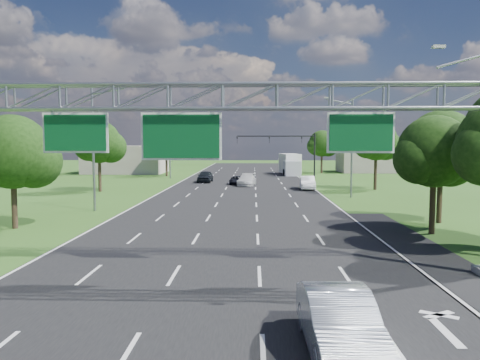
{
  "coord_description": "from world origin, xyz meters",
  "views": [
    {
      "loc": [
        1.53,
        -7.69,
        5.59
      ],
      "look_at": [
        0.89,
        14.76,
        3.79
      ],
      "focal_mm": 35.0,
      "sensor_mm": 36.0,
      "label": 1
    }
  ],
  "objects_px": {
    "silver_sedan": "(339,323)",
    "box_truck": "(290,165)",
    "traffic_signal": "(292,145)",
    "sign_gantry": "(225,111)"
  },
  "relations": [
    {
      "from": "silver_sedan",
      "to": "box_truck",
      "type": "height_order",
      "value": "box_truck"
    },
    {
      "from": "traffic_signal",
      "to": "silver_sedan",
      "type": "xyz_separation_m",
      "value": [
        -3.66,
        -60.58,
        -4.34
      ]
    },
    {
      "from": "traffic_signal",
      "to": "box_truck",
      "type": "height_order",
      "value": "traffic_signal"
    },
    {
      "from": "sign_gantry",
      "to": "box_truck",
      "type": "height_order",
      "value": "sign_gantry"
    },
    {
      "from": "box_truck",
      "to": "traffic_signal",
      "type": "bearing_deg",
      "value": -100.55
    },
    {
      "from": "silver_sedan",
      "to": "box_truck",
      "type": "xyz_separation_m",
      "value": [
        4.18,
        70.18,
        0.91
      ]
    },
    {
      "from": "sign_gantry",
      "to": "silver_sedan",
      "type": "bearing_deg",
      "value": -65.25
    },
    {
      "from": "sign_gantry",
      "to": "silver_sedan",
      "type": "height_order",
      "value": "sign_gantry"
    },
    {
      "from": "sign_gantry",
      "to": "box_truck",
      "type": "distance_m",
      "value": 63.28
    },
    {
      "from": "silver_sedan",
      "to": "box_truck",
      "type": "distance_m",
      "value": 70.31
    }
  ]
}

